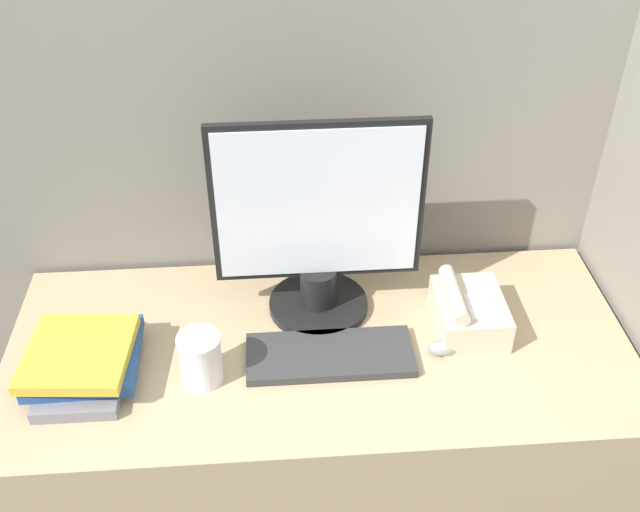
# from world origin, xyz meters

# --- Properties ---
(cubicle_panel_rear) EXTENTS (1.83, 0.04, 1.48)m
(cubicle_panel_rear) POSITION_xyz_m (0.00, 0.67, 0.74)
(cubicle_panel_rear) COLOR gray
(cubicle_panel_rear) RESTS_ON ground_plane
(cubicle_panel_right) EXTENTS (0.04, 0.70, 1.48)m
(cubicle_panel_right) POSITION_xyz_m (0.75, 0.35, 0.74)
(cubicle_panel_right) COLOR gray
(cubicle_panel_right) RESTS_ON ground_plane
(desk) EXTENTS (1.43, 0.64, 0.72)m
(desk) POSITION_xyz_m (0.00, 0.32, 0.36)
(desk) COLOR tan
(desk) RESTS_ON ground_plane
(monitor) EXTENTS (0.48, 0.24, 0.50)m
(monitor) POSITION_xyz_m (0.01, 0.45, 0.94)
(monitor) COLOR black
(monitor) RESTS_ON desk
(keyboard) EXTENTS (0.37, 0.15, 0.02)m
(keyboard) POSITION_xyz_m (0.02, 0.27, 0.73)
(keyboard) COLOR #333333
(keyboard) RESTS_ON desk
(mouse) EXTENTS (0.07, 0.04, 0.03)m
(mouse) POSITION_xyz_m (0.28, 0.27, 0.74)
(mouse) COLOR gray
(mouse) RESTS_ON desk
(coffee_cup) EXTENTS (0.09, 0.09, 0.12)m
(coffee_cup) POSITION_xyz_m (-0.26, 0.23, 0.78)
(coffee_cup) COLOR white
(coffee_cup) RESTS_ON desk
(book_stack) EXTENTS (0.24, 0.29, 0.08)m
(book_stack) POSITION_xyz_m (-0.52, 0.26, 0.76)
(book_stack) COLOR slate
(book_stack) RESTS_ON desk
(desk_telephone) EXTENTS (0.15, 0.20, 0.12)m
(desk_telephone) POSITION_xyz_m (0.35, 0.35, 0.77)
(desk_telephone) COLOR beige
(desk_telephone) RESTS_ON desk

